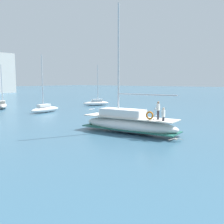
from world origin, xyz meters
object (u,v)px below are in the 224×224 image
Objects in this scene: moored_sloop_near at (3,105)px; moored_cutter_right at (45,109)px; seagull at (176,139)px; moored_sloop_far at (96,103)px; main_sailboat at (128,123)px.

moored_sloop_near is 10.90m from moored_cutter_right.
moored_cutter_right is 9.18× the size of seagull.
moored_sloop_far is 0.90× the size of moored_cutter_right.
seagull is (-19.78, -25.02, -0.37)m from moored_sloop_far.
moored_sloop_far reaches higher than seagull.
moored_sloop_near is 35.32m from seagull.
main_sailboat reaches higher than moored_sloop_near.
main_sailboat is 1.51× the size of moored_sloop_far.
seagull is at bearing -99.61° from moored_sloop_near.
seagull is at bearing -99.99° from main_sailboat.
moored_sloop_near is 0.88× the size of moored_cutter_right.
moored_sloop_near is at bearing 92.69° from moored_cutter_right.
moored_cutter_right is at bearing 75.01° from seagull.
moored_cutter_right reaches higher than moored_sloop_near.
moored_cutter_right is 24.78m from seagull.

